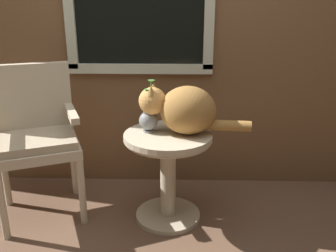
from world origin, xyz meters
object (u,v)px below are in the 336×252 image
Objects in this scene: wicker_side_table at (168,161)px; pewter_vase_with_ivy at (148,118)px; cat at (184,109)px; wicker_chair at (35,131)px.

pewter_vase_with_ivy is at bearing 162.90° from wicker_side_table.
cat is at bearing -5.49° from pewter_vase_with_ivy.
wicker_chair is at bearing 174.22° from wicker_side_table.
cat is (0.10, 0.02, 0.34)m from wicker_side_table.
wicker_chair is 1.44× the size of cat.
wicker_chair is 0.75m from pewter_vase_with_ivy.
cat is at bearing -4.22° from wicker_chair.
wicker_chair reaches higher than pewter_vase_with_ivy.
wicker_chair is 0.97m from cat.
cat is 0.23m from pewter_vase_with_ivy.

